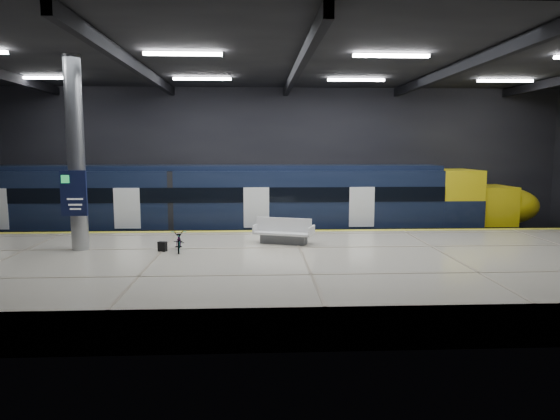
{
  "coord_description": "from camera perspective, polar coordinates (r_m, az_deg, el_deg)",
  "views": [
    {
      "loc": [
        -1.6,
        -19.18,
        4.76
      ],
      "look_at": [
        -0.61,
        1.5,
        2.2
      ],
      "focal_mm": 32.0,
      "sensor_mm": 36.0,
      "label": 1
    }
  ],
  "objects": [
    {
      "name": "ground",
      "position": [
        19.83,
        1.97,
        -6.85
      ],
      "size": [
        30.0,
        30.0,
        0.0
      ],
      "primitive_type": "plane",
      "color": "black",
      "rests_on": "ground"
    },
    {
      "name": "room_shell",
      "position": [
        19.27,
        2.04,
        9.9
      ],
      "size": [
        30.1,
        16.1,
        8.05
      ],
      "color": "black",
      "rests_on": "ground"
    },
    {
      "name": "platform",
      "position": [
        17.28,
        2.66,
        -7.06
      ],
      "size": [
        30.0,
        11.0,
        1.1
      ],
      "primitive_type": "cube",
      "color": "beige",
      "rests_on": "ground"
    },
    {
      "name": "safety_strip",
      "position": [
        22.29,
        1.4,
        -2.39
      ],
      "size": [
        30.0,
        0.4,
        0.01
      ],
      "primitive_type": "cube",
      "color": "gold",
      "rests_on": "platform"
    },
    {
      "name": "rails",
      "position": [
        25.17,
        0.94,
        -3.67
      ],
      "size": [
        30.0,
        1.52,
        0.16
      ],
      "color": "gray",
      "rests_on": "ground"
    },
    {
      "name": "train",
      "position": [
        24.85,
        -5.5,
        0.78
      ],
      "size": [
        29.4,
        2.84,
        3.79
      ],
      "color": "black",
      "rests_on": "ground"
    },
    {
      "name": "bench",
      "position": [
        19.33,
        0.43,
        -2.81
      ],
      "size": [
        2.45,
        1.63,
        1.0
      ],
      "rotation": [
        0.0,
        0.0,
        -0.34
      ],
      "color": "#595B60",
      "rests_on": "platform"
    },
    {
      "name": "bicycle",
      "position": [
        18.24,
        -11.45,
        -3.4
      ],
      "size": [
        0.72,
        1.57,
        0.79
      ],
      "primitive_type": "imported",
      "rotation": [
        0.0,
        0.0,
        0.13
      ],
      "color": "#99999E",
      "rests_on": "platform"
    },
    {
      "name": "pannier_bag",
      "position": [
        18.38,
        -13.29,
        -4.08
      ],
      "size": [
        0.35,
        0.28,
        0.35
      ],
      "primitive_type": "cube",
      "rotation": [
        0.0,
        0.0,
        -0.39
      ],
      "color": "black",
      "rests_on": "platform"
    },
    {
      "name": "info_column",
      "position": [
        19.25,
        -22.29,
        5.64
      ],
      "size": [
        0.9,
        0.78,
        6.9
      ],
      "color": "#9EA0A5",
      "rests_on": "platform"
    }
  ]
}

